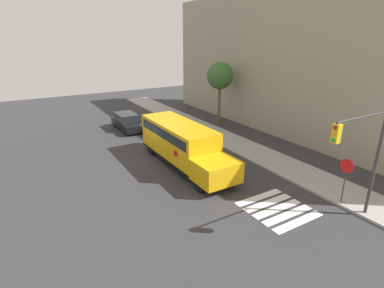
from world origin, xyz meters
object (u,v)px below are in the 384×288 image
school_bus (182,142)px  stop_sign (346,175)px  traffic_light (365,150)px  tree_near_sidewalk (220,76)px  parked_car (127,122)px

school_bus → stop_sign: (9.26, 4.72, 0.13)m
traffic_light → tree_near_sidewalk: tree_near_sidewalk is taller
school_bus → parked_car: size_ratio=1.98×
school_bus → parked_car: bearing=-177.7°
traffic_light → school_bus: bearing=-161.1°
parked_car → tree_near_sidewalk: size_ratio=0.75×
stop_sign → parked_car: bearing=-165.3°
stop_sign → tree_near_sidewalk: (-16.54, 3.75, 3.13)m
traffic_light → tree_near_sidewalk: size_ratio=0.90×
tree_near_sidewalk → traffic_light: bearing=-15.2°
parked_car → school_bus: bearing=2.3°
school_bus → traffic_light: 11.34m
stop_sign → traffic_light: size_ratio=0.47×
parked_car → traffic_light: 21.39m
stop_sign → traffic_light: bearing=-40.7°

